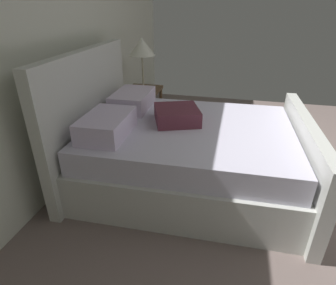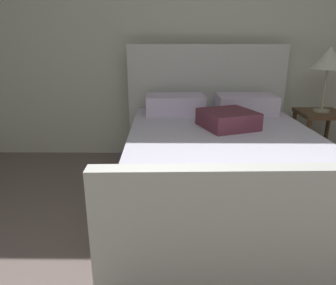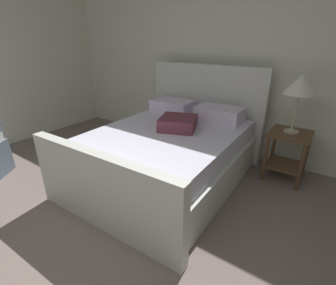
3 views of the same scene
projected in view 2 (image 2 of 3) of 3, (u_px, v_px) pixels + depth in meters
wall_back at (216, 40)px, 3.45m from camera, size 5.72×0.12×2.62m
bed at (220, 161)px, 2.61m from camera, size 1.73×2.16×1.27m
nightstand_right at (318, 130)px, 3.32m from camera, size 0.44×0.44×0.60m
table_lamp_right at (329, 59)px, 3.09m from camera, size 0.34×0.34×0.65m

